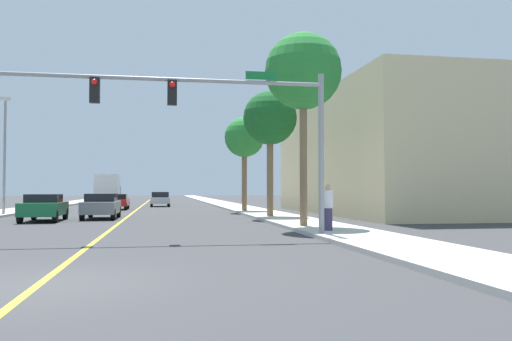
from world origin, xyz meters
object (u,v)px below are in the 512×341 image
Objects in this scene: palm_near at (303,73)px; delivery_truck at (108,189)px; palm_mid at (270,119)px; street_lamp at (5,149)px; pedestrian at (328,207)px; car_silver at (160,199)px; car_green at (44,207)px; car_red at (117,201)px; traffic_signal_mast at (221,111)px; car_gray at (101,206)px; palm_far at (244,138)px.

palm_near reaches higher than delivery_truck.
delivery_truck is at bearing 112.07° from palm_mid.
pedestrian is at bearing -46.12° from street_lamp.
car_silver is at bearing 143.53° from pedestrian.
car_green is at bearing -58.83° from street_lamp.
palm_near reaches higher than car_red.
street_lamp is at bearing 138.76° from palm_near.
traffic_signal_mast is 5.87m from palm_near.
pedestrian is at bearing -41.84° from car_green.
street_lamp reaches higher than car_gray.
street_lamp reaches higher than traffic_signal_mast.
car_silver is 21.83m from car_gray.
palm_near reaches higher than traffic_signal_mast.
car_silver is (9.62, 17.35, -3.53)m from street_lamp.
traffic_signal_mast reaches higher than car_silver.
street_lamp is 1.83× the size of car_silver.
palm_near is (3.92, 3.72, 2.29)m from traffic_signal_mast.
traffic_signal_mast is at bearing -100.97° from palm_far.
car_green is at bearing 125.53° from traffic_signal_mast.
palm_near is at bearing -68.13° from car_red.
traffic_signal_mast is at bearing -78.45° from car_red.
car_silver is 8.93m from delivery_truck.
palm_near is 15.48m from car_green.
car_red is (-3.50, -7.42, -0.06)m from car_silver.
palm_mid reaches higher than car_red.
palm_near is at bearing -45.17° from car_gray.
car_green is 30.33m from delivery_truck.
car_gray is at bearing 112.21° from traffic_signal_mast.
palm_near is 1.90× the size of car_red.
car_silver is (-6.15, 14.71, -4.70)m from palm_far.
palm_near is 16.51m from palm_far.
street_lamp reaches higher than pedestrian.
palm_near is at bearing -74.93° from delivery_truck.
car_gray is (-3.19, -21.60, 0.02)m from car_silver.
palm_near is 2.04× the size of car_silver.
traffic_signal_mast is at bearing -124.06° from pedestrian.
car_gray is at bearing -143.59° from palm_far.
palm_mid is 13.29m from car_green.
pedestrian reaches higher than car_green.
street_lamp is 8.00m from car_green.
car_gray is (6.43, -4.25, -3.51)m from street_lamp.
street_lamp is at bearing 119.82° from car_green.
palm_far reaches higher than car_silver.
car_silver is 8.20m from car_red.
street_lamp is 1.71× the size of car_gray.
palm_near is 4.78× the size of pedestrian.
palm_mid reaches higher than car_gray.
palm_near reaches higher than car_gray.
street_lamp is at bearing 124.05° from traffic_signal_mast.
traffic_signal_mast is 1.28× the size of delivery_truck.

